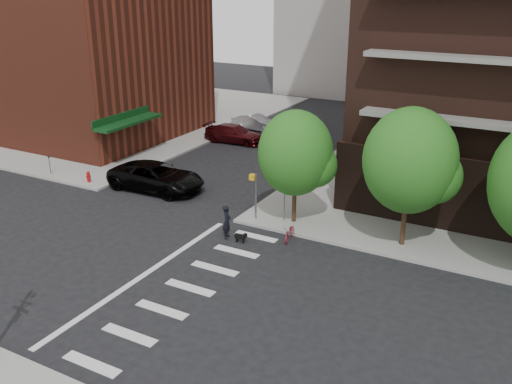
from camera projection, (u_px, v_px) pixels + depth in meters
The scene contains 15 objects.
ground at pixel (137, 272), 26.28m from camera, with size 120.00×120.00×0.00m, color black.
sidewalk_nw at pixel (98, 113), 56.55m from camera, with size 31.00×33.00×0.15m, color gray.
crosswalk at pixel (175, 283), 25.29m from camera, with size 3.85×13.00×0.01m.
midrise_nw at pixel (62, 10), 47.35m from camera, with size 21.40×15.50×20.00m.
tree_a at pixel (295, 153), 30.02m from camera, with size 4.00×4.00×5.90m.
tree_b at pixel (410, 161), 27.14m from camera, with size 4.50×4.50×6.65m.
pedestrian_signal at pixel (262, 190), 31.08m from camera, with size 2.18×0.67×2.60m.
fire_hydrant at pixel (88, 176), 37.21m from camera, with size 0.24×0.24×0.73m.
parking_meter at pixel (49, 162), 38.64m from camera, with size 0.10×0.08×1.32m.
parked_car_black at pixel (156, 177), 36.10m from camera, with size 6.27×2.89×1.74m, color black.
parked_car_maroon at pixel (234, 134), 46.53m from camera, with size 5.04×2.05×1.46m, color #430C0F.
parked_car_silver at pixel (256, 122), 50.30m from camera, with size 4.25×1.48×1.40m, color #B4B5BB.
scooter at pixel (290, 232), 29.34m from camera, with size 0.55×1.59×0.84m, color #9F243A.
dog_walker at pixel (227, 222), 29.41m from camera, with size 0.43×0.66×1.81m, color black.
dog at pixel (241, 236), 29.04m from camera, with size 0.66×0.22×0.56m.
Camera 1 is at (16.05, -17.74, 12.76)m, focal length 40.00 mm.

